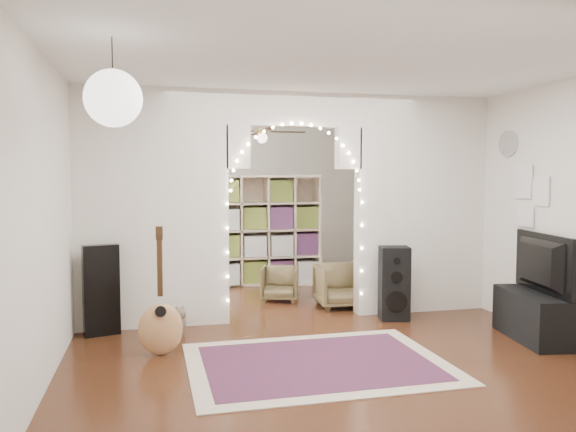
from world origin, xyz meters
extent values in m
plane|color=black|center=(0.00, 0.00, 0.00)|extent=(7.50, 7.50, 0.00)
cube|color=white|center=(0.00, 0.00, 2.70)|extent=(5.00, 7.50, 0.02)
cube|color=silver|center=(0.00, 3.75, 1.35)|extent=(5.00, 0.02, 2.70)
cube|color=silver|center=(0.00, -3.75, 1.35)|extent=(5.00, 0.02, 2.70)
cube|color=silver|center=(-2.50, 0.00, 1.35)|extent=(0.02, 7.50, 2.70)
cube|color=silver|center=(2.50, 0.00, 1.35)|extent=(0.02, 7.50, 2.70)
cube|color=silver|center=(-1.65, 0.00, 1.35)|extent=(1.70, 0.20, 2.70)
cube|color=silver|center=(1.65, 0.00, 1.35)|extent=(1.70, 0.20, 2.70)
cube|color=silver|center=(0.00, 0.00, 2.50)|extent=(1.60, 0.20, 0.40)
cube|color=white|center=(-2.47, 1.80, 1.50)|extent=(0.04, 1.20, 1.40)
cylinder|color=white|center=(2.48, -0.60, 2.10)|extent=(0.03, 0.31, 0.31)
sphere|color=white|center=(-1.90, -2.40, 2.25)|extent=(0.40, 0.40, 0.40)
cube|color=maroon|center=(-0.20, -1.69, 0.01)|extent=(2.35, 1.77, 0.02)
cube|color=black|center=(-2.20, -0.25, 0.49)|extent=(0.39, 0.22, 0.98)
ellipsoid|color=#AE7845|center=(-1.59, -1.10, 0.44)|extent=(0.44, 0.23, 0.50)
cube|color=black|center=(-1.59, -1.10, 0.86)|extent=(0.05, 0.04, 0.58)
cube|color=black|center=(-1.59, -1.10, 1.18)|extent=(0.07, 0.04, 0.13)
ellipsoid|color=brown|center=(-1.41, -0.33, 0.12)|extent=(0.28, 0.37, 0.23)
sphere|color=brown|center=(-1.38, -0.46, 0.23)|extent=(0.16, 0.16, 0.14)
cone|color=brown|center=(-1.42, -0.46, 0.30)|extent=(0.04, 0.04, 0.05)
cone|color=brown|center=(-1.35, -0.46, 0.30)|extent=(0.04, 0.04, 0.05)
cylinder|color=brown|center=(-1.45, -0.16, 0.04)|extent=(0.08, 0.22, 0.07)
cube|color=black|center=(1.15, -0.36, 0.44)|extent=(0.40, 0.36, 0.88)
cylinder|color=black|center=(1.11, -0.51, 0.24)|extent=(0.25, 0.08, 0.25)
cylinder|color=black|center=(1.11, -0.51, 0.54)|extent=(0.14, 0.05, 0.14)
cylinder|color=black|center=(1.11, -0.51, 0.73)|extent=(0.08, 0.04, 0.08)
cube|color=black|center=(2.20, -1.49, 0.25)|extent=(0.54, 1.05, 0.50)
imported|color=black|center=(2.20, -1.49, 0.81)|extent=(0.30, 1.08, 0.62)
cube|color=tan|center=(0.10, 2.17, 0.87)|extent=(1.74, 0.70, 1.74)
cube|color=brown|center=(0.51, 3.50, 0.73)|extent=(1.32, 1.00, 0.05)
cylinder|color=brown|center=(0.06, 3.09, 0.35)|extent=(0.05, 0.05, 0.70)
cylinder|color=brown|center=(1.08, 3.28, 0.35)|extent=(0.05, 0.05, 0.70)
cylinder|color=brown|center=(-0.06, 3.72, 0.35)|extent=(0.05, 0.05, 0.70)
cylinder|color=brown|center=(0.96, 3.91, 0.35)|extent=(0.05, 0.05, 0.70)
imported|color=white|center=(0.51, 3.50, 0.85)|extent=(0.21, 0.21, 0.19)
imported|color=brown|center=(0.04, 0.97, 0.23)|extent=(0.63, 0.64, 0.47)
imported|color=brown|center=(0.73, 0.40, 0.28)|extent=(0.63, 0.64, 0.56)
camera|label=1|loc=(-1.64, -6.51, 1.71)|focal=35.00mm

